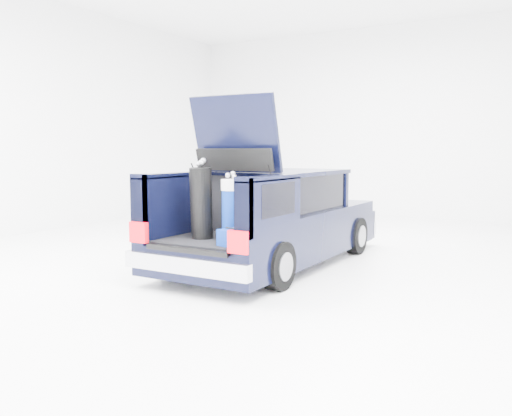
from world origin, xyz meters
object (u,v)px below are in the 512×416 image
Objects in this scene: red_suitcase at (260,221)px; black_golf_bag at (201,203)px; car at (276,220)px; blue_golf_bag at (231,209)px; blue_duffel at (236,238)px.

black_golf_bag reaches higher than red_suitcase.
car is 1.61m from blue_golf_bag.
black_golf_bag is 2.20× the size of blue_duffel.
black_golf_bag is at bearing 179.83° from red_suitcase.
red_suitcase is at bearing -69.78° from car.
black_golf_bag reaches higher than blue_duffel.
car is 4.51× the size of black_golf_bag.
black_golf_bag is (-0.21, -1.66, 0.39)m from car.
blue_golf_bag is at bearing -82.83° from car.
red_suitcase is 0.80m from black_golf_bag.
blue_golf_bag is at bearing 144.15° from blue_duffel.
car is 9.95× the size of blue_duffel.
red_suitcase is 0.40m from blue_golf_bag.
red_suitcase is 0.59× the size of blue_golf_bag.
car is at bearing 118.95° from blue_duffel.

